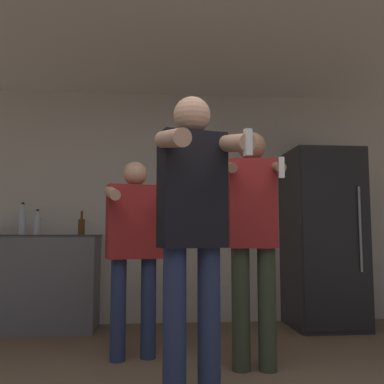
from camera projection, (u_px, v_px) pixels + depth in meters
wall_back at (175, 206)px, 4.79m from camera, size 7.00×0.06×2.55m
ceiling_slab at (187, 25)px, 3.31m from camera, size 7.00×3.70×0.05m
refrigerator at (322, 238)px, 4.50m from camera, size 0.71×0.76×1.84m
counter at (33, 282)px, 4.29m from camera, size 1.31×0.56×0.95m
bottle_red_label at (37, 225)px, 4.30m from camera, size 0.07×0.07×0.26m
bottle_brown_liquor at (82, 226)px, 4.34m from camera, size 0.07×0.07×0.25m
bottle_clear_vodka at (22, 222)px, 4.29m from camera, size 0.07×0.07×0.33m
person_woman_foreground at (193, 220)px, 2.44m from camera, size 0.53×0.56×1.77m
person_man_side at (253, 232)px, 3.11m from camera, size 0.43×0.48×1.72m
person_spectator_back at (135, 239)px, 3.36m from camera, size 0.56×0.55×1.54m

